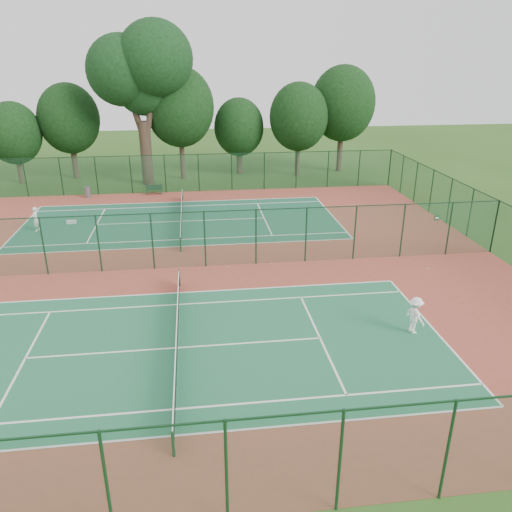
{
  "coord_description": "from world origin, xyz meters",
  "views": [
    {
      "loc": [
        1.05,
        -28.04,
        11.99
      ],
      "look_at": [
        4.27,
        -2.66,
        1.6
      ],
      "focal_mm": 35.0,
      "sensor_mm": 36.0,
      "label": 1
    }
  ],
  "objects_px": {
    "player_near": "(415,315)",
    "kit_bag": "(71,222)",
    "player_far": "(36,219)",
    "big_tree": "(141,70)",
    "trash_bin": "(88,192)",
    "bench": "(154,189)"
  },
  "relations": [
    {
      "from": "trash_bin",
      "to": "kit_bag",
      "type": "xyz_separation_m",
      "value": [
        0.12,
        -7.55,
        -0.36
      ]
    },
    {
      "from": "kit_bag",
      "to": "big_tree",
      "type": "bearing_deg",
      "value": 70.39
    },
    {
      "from": "player_near",
      "to": "kit_bag",
      "type": "relative_size",
      "value": 2.53
    },
    {
      "from": "player_near",
      "to": "kit_bag",
      "type": "xyz_separation_m",
      "value": [
        -19.15,
        18.52,
        -0.76
      ]
    },
    {
      "from": "big_tree",
      "to": "player_near",
      "type": "bearing_deg",
      "value": -65.37
    },
    {
      "from": "player_far",
      "to": "player_near",
      "type": "bearing_deg",
      "value": 64.13
    },
    {
      "from": "big_tree",
      "to": "trash_bin",
      "type": "bearing_deg",
      "value": -137.63
    },
    {
      "from": "player_far",
      "to": "kit_bag",
      "type": "height_order",
      "value": "player_far"
    },
    {
      "from": "trash_bin",
      "to": "kit_bag",
      "type": "height_order",
      "value": "trash_bin"
    },
    {
      "from": "player_near",
      "to": "trash_bin",
      "type": "xyz_separation_m",
      "value": [
        -19.26,
        26.08,
        -0.41
      ]
    },
    {
      "from": "kit_bag",
      "to": "player_far",
      "type": "bearing_deg",
      "value": -142.63
    },
    {
      "from": "big_tree",
      "to": "player_far",
      "type": "bearing_deg",
      "value": -117.49
    },
    {
      "from": "bench",
      "to": "big_tree",
      "type": "height_order",
      "value": "big_tree"
    },
    {
      "from": "trash_bin",
      "to": "big_tree",
      "type": "xyz_separation_m",
      "value": [
        5.15,
        4.7,
        10.15
      ]
    },
    {
      "from": "bench",
      "to": "big_tree",
      "type": "bearing_deg",
      "value": 94.86
    },
    {
      "from": "player_near",
      "to": "big_tree",
      "type": "height_order",
      "value": "big_tree"
    },
    {
      "from": "bench",
      "to": "player_near",
      "type": "bearing_deg",
      "value": -67.41
    },
    {
      "from": "player_near",
      "to": "kit_bag",
      "type": "height_order",
      "value": "player_near"
    },
    {
      "from": "trash_bin",
      "to": "kit_bag",
      "type": "bearing_deg",
      "value": -89.12
    },
    {
      "from": "player_near",
      "to": "player_far",
      "type": "distance_m",
      "value": 27.25
    },
    {
      "from": "trash_bin",
      "to": "player_far",
      "type": "bearing_deg",
      "value": -102.39
    },
    {
      "from": "player_near",
      "to": "bench",
      "type": "height_order",
      "value": "player_near"
    }
  ]
}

